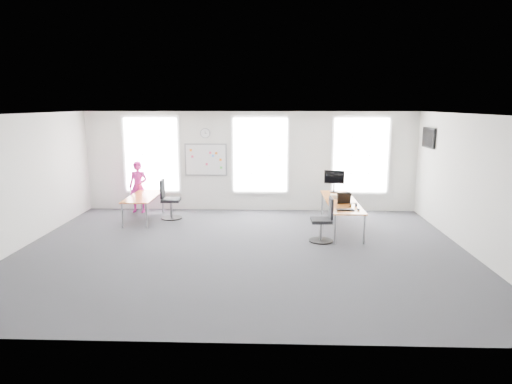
{
  "coord_description": "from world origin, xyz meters",
  "views": [
    {
      "loc": [
        0.66,
        -9.7,
        3.21
      ],
      "look_at": [
        0.27,
        1.2,
        1.1
      ],
      "focal_mm": 32.0,
      "sensor_mm": 36.0,
      "label": 1
    }
  ],
  "objects_px": {
    "keyboard": "(345,210)",
    "headphones": "(353,205)",
    "monitor": "(334,179)",
    "desk_right": "(341,203)",
    "desk_left": "(143,198)",
    "chair_left": "(169,202)",
    "person": "(138,187)",
    "chair_right": "(324,222)"
  },
  "relations": [
    {
      "from": "person",
      "to": "monitor",
      "type": "xyz_separation_m",
      "value": [
        5.78,
        -0.36,
        0.33
      ]
    },
    {
      "from": "desk_left",
      "to": "chair_left",
      "type": "xyz_separation_m",
      "value": [
        0.66,
        0.18,
        -0.14
      ]
    },
    {
      "from": "chair_left",
      "to": "keyboard",
      "type": "xyz_separation_m",
      "value": [
        4.68,
        -1.9,
        0.24
      ]
    },
    {
      "from": "headphones",
      "to": "chair_left",
      "type": "bearing_deg",
      "value": 175.1
    },
    {
      "from": "headphones",
      "to": "monitor",
      "type": "relative_size",
      "value": 0.27
    },
    {
      "from": "desk_right",
      "to": "chair_right",
      "type": "relative_size",
      "value": 2.8
    },
    {
      "from": "desk_right",
      "to": "headphones",
      "type": "height_order",
      "value": "headphones"
    },
    {
      "from": "keyboard",
      "to": "headphones",
      "type": "relative_size",
      "value": 2.37
    },
    {
      "from": "chair_right",
      "to": "keyboard",
      "type": "bearing_deg",
      "value": 107.17
    },
    {
      "from": "person",
      "to": "chair_right",
      "type": "bearing_deg",
      "value": -21.9
    },
    {
      "from": "chair_left",
      "to": "person",
      "type": "bearing_deg",
      "value": 52.67
    },
    {
      "from": "monitor",
      "to": "keyboard",
      "type": "bearing_deg",
      "value": -77.2
    },
    {
      "from": "chair_right",
      "to": "headphones",
      "type": "distance_m",
      "value": 1.01
    },
    {
      "from": "desk_right",
      "to": "keyboard",
      "type": "xyz_separation_m",
      "value": [
        -0.06,
        -1.09,
        0.06
      ]
    },
    {
      "from": "chair_right",
      "to": "monitor",
      "type": "height_order",
      "value": "monitor"
    },
    {
      "from": "keyboard",
      "to": "desk_right",
      "type": "bearing_deg",
      "value": 86.06
    },
    {
      "from": "desk_right",
      "to": "headphones",
      "type": "xyz_separation_m",
      "value": [
        0.19,
        -0.68,
        0.09
      ]
    },
    {
      "from": "keyboard",
      "to": "monitor",
      "type": "height_order",
      "value": "monitor"
    },
    {
      "from": "desk_right",
      "to": "person",
      "type": "height_order",
      "value": "person"
    },
    {
      "from": "chair_right",
      "to": "person",
      "type": "distance_m",
      "value": 5.94
    },
    {
      "from": "headphones",
      "to": "desk_right",
      "type": "bearing_deg",
      "value": 117.37
    },
    {
      "from": "chair_left",
      "to": "chair_right",
      "type": "bearing_deg",
      "value": -119.18
    },
    {
      "from": "person",
      "to": "desk_right",
      "type": "bearing_deg",
      "value": -8.63
    },
    {
      "from": "keyboard",
      "to": "monitor",
      "type": "relative_size",
      "value": 0.65
    },
    {
      "from": "desk_left",
      "to": "chair_left",
      "type": "distance_m",
      "value": 0.7
    },
    {
      "from": "desk_left",
      "to": "chair_left",
      "type": "height_order",
      "value": "chair_left"
    },
    {
      "from": "keyboard",
      "to": "chair_left",
      "type": "bearing_deg",
      "value": 157.34
    },
    {
      "from": "desk_right",
      "to": "monitor",
      "type": "bearing_deg",
      "value": 91.84
    },
    {
      "from": "chair_right",
      "to": "chair_left",
      "type": "bearing_deg",
      "value": -117.09
    },
    {
      "from": "keyboard",
      "to": "desk_left",
      "type": "bearing_deg",
      "value": 161.58
    },
    {
      "from": "desk_right",
      "to": "chair_right",
      "type": "distance_m",
      "value": 1.4
    },
    {
      "from": "desk_left",
      "to": "keyboard",
      "type": "distance_m",
      "value": 5.61
    },
    {
      "from": "desk_left",
      "to": "headphones",
      "type": "bearing_deg",
      "value": -13.2
    },
    {
      "from": "desk_left",
      "to": "chair_left",
      "type": "relative_size",
      "value": 1.7
    },
    {
      "from": "chair_left",
      "to": "keyboard",
      "type": "height_order",
      "value": "chair_left"
    },
    {
      "from": "desk_left",
      "to": "monitor",
      "type": "xyz_separation_m",
      "value": [
        5.37,
        0.55,
        0.47
      ]
    },
    {
      "from": "desk_right",
      "to": "keyboard",
      "type": "bearing_deg",
      "value": -93.36
    },
    {
      "from": "desk_right",
      "to": "chair_right",
      "type": "bearing_deg",
      "value": -114.87
    },
    {
      "from": "keyboard",
      "to": "monitor",
      "type": "xyz_separation_m",
      "value": [
        0.03,
        2.27,
        0.37
      ]
    },
    {
      "from": "desk_right",
      "to": "desk_left",
      "type": "height_order",
      "value": "desk_right"
    },
    {
      "from": "headphones",
      "to": "monitor",
      "type": "height_order",
      "value": "monitor"
    },
    {
      "from": "keyboard",
      "to": "monitor",
      "type": "bearing_deg",
      "value": 88.77
    }
  ]
}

